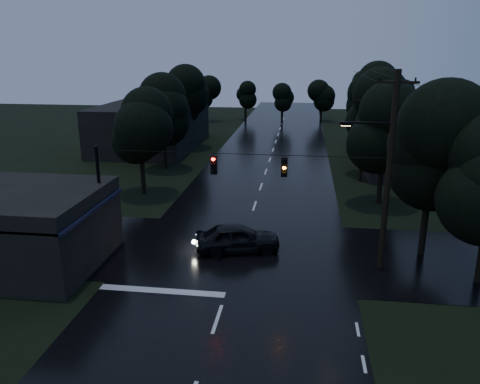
# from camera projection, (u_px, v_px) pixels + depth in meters

# --- Properties ---
(main_road) EXTENTS (12.00, 120.00, 0.02)m
(main_road) POSITION_uv_depth(u_px,v_px,m) (266.00, 172.00, 43.31)
(main_road) COLOR black
(main_road) RESTS_ON ground
(cross_street) EXTENTS (60.00, 9.00, 0.02)m
(cross_street) POSITION_uv_depth(u_px,v_px,m) (240.00, 251.00, 26.25)
(cross_street) COLOR black
(cross_street) RESTS_ON ground
(building_far_right) EXTENTS (10.00, 14.00, 4.40)m
(building_far_right) POSITION_uv_depth(u_px,v_px,m) (416.00, 144.00, 44.67)
(building_far_right) COLOR black
(building_far_right) RESTS_ON ground
(building_far_left) EXTENTS (10.00, 16.00, 5.00)m
(building_far_left) POSITION_uv_depth(u_px,v_px,m) (152.00, 125.00, 53.86)
(building_far_left) COLOR black
(building_far_left) RESTS_ON ground
(utility_pole_main) EXTENTS (3.50, 0.30, 10.00)m
(utility_pole_main) POSITION_uv_depth(u_px,v_px,m) (387.00, 169.00, 22.82)
(utility_pole_main) COLOR black
(utility_pole_main) RESTS_ON ground
(utility_pole_far) EXTENTS (2.00, 0.30, 7.50)m
(utility_pole_far) POSITION_uv_depth(u_px,v_px,m) (363.00, 136.00, 39.22)
(utility_pole_far) COLOR black
(utility_pole_far) RESTS_ON ground
(anchor_pole_left) EXTENTS (0.18, 0.18, 6.00)m
(anchor_pole_left) POSITION_uv_depth(u_px,v_px,m) (101.00, 200.00, 25.39)
(anchor_pole_left) COLOR black
(anchor_pole_left) RESTS_ON ground
(span_signals) EXTENTS (15.00, 0.37, 1.12)m
(span_signals) POSITION_uv_depth(u_px,v_px,m) (248.00, 165.00, 23.69)
(span_signals) COLOR black
(span_signals) RESTS_ON ground
(tree_corner_near) EXTENTS (4.48, 4.48, 9.44)m
(tree_corner_near) POSITION_uv_depth(u_px,v_px,m) (434.00, 148.00, 24.17)
(tree_corner_near) COLOR black
(tree_corner_near) RESTS_ON ground
(tree_left_a) EXTENTS (3.92, 3.92, 8.26)m
(tree_left_a) POSITION_uv_depth(u_px,v_px,m) (140.00, 127.00, 35.35)
(tree_left_a) COLOR black
(tree_left_a) RESTS_ON ground
(tree_left_b) EXTENTS (4.20, 4.20, 8.85)m
(tree_left_b) POSITION_uv_depth(u_px,v_px,m) (163.00, 109.00, 42.91)
(tree_left_b) COLOR black
(tree_left_b) RESTS_ON ground
(tree_left_c) EXTENTS (4.48, 4.48, 9.44)m
(tree_left_c) POSITION_uv_depth(u_px,v_px,m) (183.00, 95.00, 52.35)
(tree_left_c) COLOR black
(tree_left_c) RESTS_ON ground
(tree_right_a) EXTENTS (4.20, 4.20, 8.85)m
(tree_right_a) POSITION_uv_depth(u_px,v_px,m) (385.00, 127.00, 32.94)
(tree_right_a) COLOR black
(tree_right_a) RESTS_ON ground
(tree_right_b) EXTENTS (4.48, 4.48, 9.44)m
(tree_right_b) POSITION_uv_depth(u_px,v_px,m) (378.00, 108.00, 40.33)
(tree_right_b) COLOR black
(tree_right_b) RESTS_ON ground
(tree_right_c) EXTENTS (4.76, 4.76, 10.03)m
(tree_right_c) POSITION_uv_depth(u_px,v_px,m) (370.00, 94.00, 49.63)
(tree_right_c) COLOR black
(tree_right_c) RESTS_ON ground
(car) EXTENTS (5.00, 2.96, 1.60)m
(car) POSITION_uv_depth(u_px,v_px,m) (238.00, 238.00, 26.06)
(car) COLOR black
(car) RESTS_ON ground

